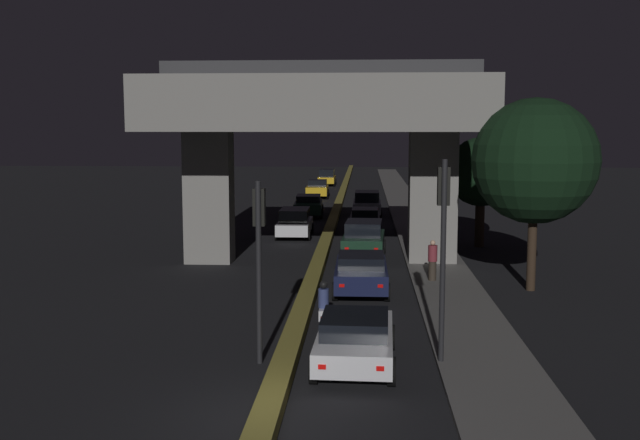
# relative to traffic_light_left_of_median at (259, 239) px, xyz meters

# --- Properties ---
(ground_plane) EXTENTS (200.00, 200.00, 0.00)m
(ground_plane) POSITION_rel_traffic_light_left_of_median_xyz_m (0.69, -3.73, -3.20)
(ground_plane) COLOR black
(median_divider) EXTENTS (0.59, 126.00, 0.36)m
(median_divider) POSITION_rel_traffic_light_left_of_median_xyz_m (0.69, 31.27, -3.03)
(median_divider) COLOR olive
(median_divider) RESTS_ON ground_plane
(sidewalk_right) EXTENTS (2.54, 126.00, 0.15)m
(sidewalk_right) POSITION_rel_traffic_light_left_of_median_xyz_m (5.79, 24.27, -3.13)
(sidewalk_right) COLOR #5B5956
(sidewalk_right) RESTS_ON ground_plane
(elevated_overpass) EXTENTS (14.00, 10.34, 8.90)m
(elevated_overpass) POSITION_rel_traffic_light_left_of_median_xyz_m (0.69, 14.25, 3.35)
(elevated_overpass) COLOR gray
(elevated_overpass) RESTS_ON ground_plane
(traffic_light_left_of_median) EXTENTS (0.30, 0.49, 4.69)m
(traffic_light_left_of_median) POSITION_rel_traffic_light_left_of_median_xyz_m (0.00, 0.00, 0.00)
(traffic_light_left_of_median) COLOR black
(traffic_light_left_of_median) RESTS_ON ground_plane
(traffic_light_right_of_median) EXTENTS (0.30, 0.49, 5.24)m
(traffic_light_right_of_median) POSITION_rel_traffic_light_left_of_median_xyz_m (4.62, -0.01, 0.37)
(traffic_light_right_of_median) COLOR black
(traffic_light_right_of_median) RESTS_ON ground_plane
(street_lamp) EXTENTS (2.80, 0.32, 8.12)m
(street_lamp) POSITION_rel_traffic_light_left_of_median_xyz_m (4.70, 17.82, 1.64)
(street_lamp) COLOR #2D2D30
(street_lamp) RESTS_ON ground_plane
(car_white_lead) EXTENTS (2.14, 4.43, 1.37)m
(car_white_lead) POSITION_rel_traffic_light_left_of_median_xyz_m (2.45, -0.21, -2.47)
(car_white_lead) COLOR silver
(car_white_lead) RESTS_ON ground_plane
(car_dark_blue_second) EXTENTS (2.03, 4.47, 1.44)m
(car_dark_blue_second) POSITION_rel_traffic_light_left_of_median_xyz_m (2.56, 8.40, -2.44)
(car_dark_blue_second) COLOR #141938
(car_dark_blue_second) RESTS_ON ground_plane
(car_dark_green_third) EXTENTS (2.15, 4.12, 1.72)m
(car_dark_green_third) POSITION_rel_traffic_light_left_of_median_xyz_m (2.65, 15.75, -2.31)
(car_dark_green_third) COLOR black
(car_dark_green_third) RESTS_ON ground_plane
(car_grey_fourth) EXTENTS (1.85, 4.26, 1.44)m
(car_grey_fourth) POSITION_rel_traffic_light_left_of_median_xyz_m (2.71, 23.92, -2.44)
(car_grey_fourth) COLOR #515459
(car_grey_fourth) RESTS_ON ground_plane
(car_silver_fifth) EXTENTS (2.01, 4.33, 1.69)m
(car_silver_fifth) POSITION_rel_traffic_light_left_of_median_xyz_m (2.85, 32.31, -2.34)
(car_silver_fifth) COLOR gray
(car_silver_fifth) RESTS_ON ground_plane
(car_white_lead_oncoming) EXTENTS (1.92, 4.32, 1.57)m
(car_white_lead_oncoming) POSITION_rel_traffic_light_left_of_median_xyz_m (-1.16, 22.19, -2.39)
(car_white_lead_oncoming) COLOR silver
(car_white_lead_oncoming) RESTS_ON ground_plane
(car_dark_green_second_oncoming) EXTENTS (2.13, 4.85, 1.43)m
(car_dark_green_second_oncoming) POSITION_rel_traffic_light_left_of_median_xyz_m (-1.13, 32.00, -2.45)
(car_dark_green_second_oncoming) COLOR black
(car_dark_green_second_oncoming) RESTS_ON ground_plane
(car_taxi_yellow_third_oncoming) EXTENTS (1.96, 4.03, 1.55)m
(car_taxi_yellow_third_oncoming) POSITION_rel_traffic_light_left_of_median_xyz_m (-1.36, 45.31, -2.43)
(car_taxi_yellow_third_oncoming) COLOR gold
(car_taxi_yellow_third_oncoming) RESTS_ON ground_plane
(car_taxi_yellow_fourth_oncoming) EXTENTS (1.85, 4.12, 1.70)m
(car_taxi_yellow_fourth_oncoming) POSITION_rel_traffic_light_left_of_median_xyz_m (-1.23, 59.08, -2.33)
(car_taxi_yellow_fourth_oncoming) COLOR gold
(car_taxi_yellow_fourth_oncoming) RESTS_ON ground_plane
(motorcycle_white_filtering_near) EXTENTS (0.32, 1.78, 1.46)m
(motorcycle_white_filtering_near) POSITION_rel_traffic_light_left_of_median_xyz_m (1.46, 3.32, -2.58)
(motorcycle_white_filtering_near) COLOR black
(motorcycle_white_filtering_near) RESTS_ON ground_plane
(pedestrian_on_sidewalk) EXTENTS (0.36, 0.36, 1.57)m
(pedestrian_on_sidewalk) POSITION_rel_traffic_light_left_of_median_xyz_m (5.31, 10.02, -2.28)
(pedestrian_on_sidewalk) COLOR #2D261E
(pedestrian_on_sidewalk) RESTS_ON sidewalk_right
(roadside_tree_kerbside_near) EXTENTS (4.60, 4.60, 7.11)m
(roadside_tree_kerbside_near) POSITION_rel_traffic_light_left_of_median_xyz_m (8.86, 9.11, 1.59)
(roadside_tree_kerbside_near) COLOR #2D2116
(roadside_tree_kerbside_near) RESTS_ON ground_plane
(roadside_tree_kerbside_mid) EXTENTS (3.47, 3.47, 5.54)m
(roadside_tree_kerbside_mid) POSITION_rel_traffic_light_left_of_median_xyz_m (8.51, 19.34, 0.57)
(roadside_tree_kerbside_mid) COLOR #2D2116
(roadside_tree_kerbside_mid) RESTS_ON ground_plane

